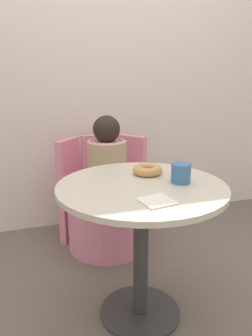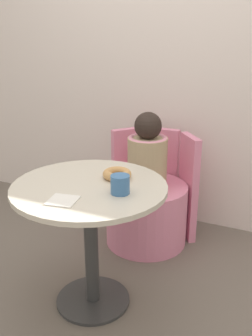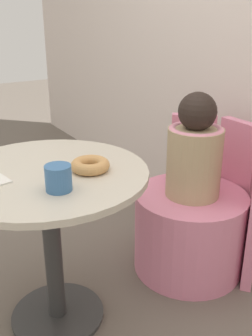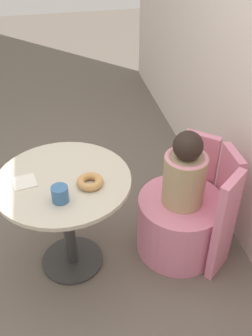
% 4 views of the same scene
% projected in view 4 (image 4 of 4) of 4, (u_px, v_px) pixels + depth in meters
% --- Properties ---
extents(ground_plane, '(12.00, 12.00, 0.00)m').
position_uv_depth(ground_plane, '(81.00, 269.00, 2.53)').
color(ground_plane, '#665B51').
extents(round_table, '(0.77, 0.77, 0.68)m').
position_uv_depth(round_table, '(65.00, 200.00, 2.28)').
color(round_table, '#333333').
rests_on(round_table, ground_plane).
extents(tub_chair, '(0.55, 0.55, 0.41)m').
position_uv_depth(tub_chair, '(179.00, 224.00, 2.57)').
color(tub_chair, pink).
rests_on(tub_chair, ground_plane).
extents(booth_backrest, '(0.64, 0.24, 0.73)m').
position_uv_depth(booth_backrest, '(215.00, 201.00, 2.51)').
color(booth_backrest, pink).
rests_on(booth_backrest, ground_plane).
extents(child_figure, '(0.26, 0.26, 0.49)m').
position_uv_depth(child_figure, '(185.00, 172.00, 2.31)').
color(child_figure, tan).
rests_on(child_figure, tub_chair).
extents(donut, '(0.15, 0.15, 0.04)m').
position_uv_depth(donut, '(90.00, 182.00, 2.13)').
color(donut, tan).
rests_on(donut, round_table).
extents(cup, '(0.09, 0.09, 0.09)m').
position_uv_depth(cup, '(60.00, 194.00, 2.01)').
color(cup, '#386699').
rests_on(cup, round_table).
extents(paper_napkin, '(0.14, 0.14, 0.01)m').
position_uv_depth(paper_napkin, '(24.00, 182.00, 2.16)').
color(paper_napkin, silver).
rests_on(paper_napkin, round_table).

